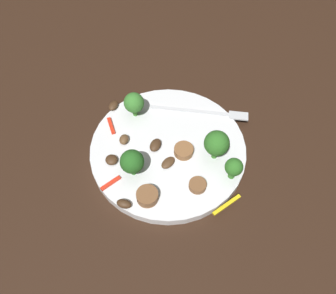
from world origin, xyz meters
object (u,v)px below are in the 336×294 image
Objects in this scene: broccoli_floret_2 at (234,167)px; mushroom_3 at (168,163)px; mushroom_2 at (124,204)px; pepper_strip_3 at (111,183)px; sausage_slice_0 at (148,196)px; mushroom_5 at (155,147)px; sausage_slice_1 at (184,151)px; mushroom_0 at (113,105)px; pepper_strip_1 at (227,205)px; fork at (206,112)px; mushroom_1 at (112,160)px; plate at (168,150)px; mushroom_4 at (124,140)px; broccoli_floret_0 at (217,143)px; sausage_slice_2 at (198,185)px; broccoli_floret_1 at (134,103)px; broccoli_floret_3 at (132,162)px; pepper_strip_2 at (111,126)px.

mushroom_3 is at bearing 167.56° from broccoli_floret_2.
mushroom_2 is 0.04m from pepper_strip_3.
mushroom_5 is at bearing 83.49° from sausage_slice_0.
sausage_slice_1 and mushroom_5 have the same top height.
mushroom_3 is at bearing -50.51° from mushroom_0.
fork is at bearing 96.17° from pepper_strip_1.
sausage_slice_0 is 1.05× the size of sausage_slice_1.
plate is at bearing 17.14° from mushroom_1.
mushroom_1 reaches higher than fork.
fork is at bearing 52.97° from mushroom_2.
mushroom_4 reaches higher than mushroom_0.
broccoli_floret_0 reaches higher than sausage_slice_1.
broccoli_floret_2 is at bearing -35.60° from mushroom_0.
fork is at bearing 94.22° from broccoli_floret_0.
mushroom_5 reaches higher than fork.
mushroom_1 is (-0.17, -0.01, -0.03)m from broccoli_floret_0.
mushroom_2 reaches higher than fork.
pepper_strip_1 is (0.16, 0.00, -0.00)m from mushroom_2.
pepper_strip_3 is at bearing 177.75° from sausage_slice_2.
sausage_slice_2 is at bearing -54.13° from broccoli_floret_1.
pepper_strip_3 is at bearing -101.08° from mushroom_4.
broccoli_floret_1 is 1.57× the size of sausage_slice_1.
sausage_slice_1 is at bearing 41.00° from mushroom_3.
broccoli_floret_0 is 0.21m from mushroom_0.
plate is 0.10m from sausage_slice_0.
mushroom_0 is at bearing 93.24° from pepper_strip_3.
broccoli_floret_0 is 1.76× the size of sausage_slice_0.
plate is 0.03m from mushroom_5.
mushroom_2 is at bearing -148.38° from broccoli_floret_0.
pepper_strip_1 is (0.19, -0.20, -0.00)m from mushroom_0.
mushroom_4 is at bearing 171.38° from plate.
broccoli_floret_0 is at bearing -8.21° from mushroom_5.
broccoli_floret_3 reaches higher than mushroom_0.
mushroom_0 is 0.12m from mushroom_1.
broccoli_floret_0 is 0.07m from sausage_slice_2.
mushroom_5 is (-0.02, -0.00, 0.01)m from plate.
pepper_strip_3 is at bearing -85.08° from pepper_strip_2.
sausage_slice_0 is (-0.11, -0.08, -0.03)m from broccoli_floret_0.
sausage_slice_0 reaches higher than mushroom_5.
sausage_slice_0 is 0.07m from pepper_strip_3.
sausage_slice_2 is at bearing -18.58° from mushroom_1.
sausage_slice_0 is at bearing 174.48° from pepper_strip_1.
sausage_slice_0 is at bearing -144.86° from broccoli_floret_0.
sausage_slice_2 is 0.78× the size of pepper_strip_3.
mushroom_3 is at bearing -37.31° from pepper_strip_2.
sausage_slice_1 is 0.91× the size of pepper_strip_3.
broccoli_floret_2 is (0.16, -0.13, -0.01)m from broccoli_floret_1.
mushroom_2 is at bearing -113.88° from mushroom_5.
broccoli_floret_1 reaches higher than sausage_slice_1.
broccoli_floret_2 is at bearing -20.90° from mushroom_4.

